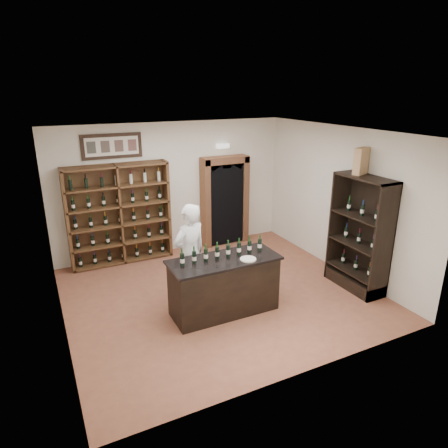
{
  "coord_description": "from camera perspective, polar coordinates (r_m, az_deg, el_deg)",
  "views": [
    {
      "loc": [
        -2.89,
        -6.08,
        3.73
      ],
      "look_at": [
        0.24,
        0.3,
        1.27
      ],
      "focal_mm": 32.0,
      "sensor_mm": 36.0,
      "label": 1
    }
  ],
  "objects": [
    {
      "name": "wall_back",
      "position": [
        9.32,
        -7.32,
        5.09
      ],
      "size": [
        5.5,
        0.04,
        3.0
      ],
      "primitive_type": "cube",
      "color": "silver",
      "rests_on": "ground"
    },
    {
      "name": "tasting_counter",
      "position": [
        6.91,
        0.01,
        -8.84
      ],
      "size": [
        1.88,
        0.78,
        1.0
      ],
      "color": "black",
      "rests_on": "ground"
    },
    {
      "name": "counter_bottle_6",
      "position": [
        6.91,
        3.66,
        -3.25
      ],
      "size": [
        0.07,
        0.07,
        0.3
      ],
      "color": "black",
      "rests_on": "tasting_counter"
    },
    {
      "name": "counter_bottle_0",
      "position": [
        6.43,
        -5.99,
        -5.08
      ],
      "size": [
        0.07,
        0.07,
        0.3
      ],
      "color": "black",
      "rests_on": "tasting_counter"
    },
    {
      "name": "counter_bottle_2",
      "position": [
        6.57,
        -2.62,
        -4.46
      ],
      "size": [
        0.07,
        0.07,
        0.3
      ],
      "color": "black",
      "rests_on": "tasting_counter"
    },
    {
      "name": "emergency_light",
      "position": [
        9.55,
        -0.16,
        11.08
      ],
      "size": [
        0.3,
        0.1,
        0.1
      ],
      "primitive_type": "cube",
      "color": "white",
      "rests_on": "wall_back"
    },
    {
      "name": "floor",
      "position": [
        7.69,
        -0.63,
        -9.91
      ],
      "size": [
        5.5,
        5.5,
        0.0
      ],
      "primitive_type": "plane",
      "color": "brown",
      "rests_on": "ground"
    },
    {
      "name": "wall_right",
      "position": [
        8.59,
        16.16,
        3.27
      ],
      "size": [
        0.04,
        5.0,
        3.0
      ],
      "primitive_type": "cube",
      "color": "silver",
      "rests_on": "ground"
    },
    {
      "name": "shopkeeper",
      "position": [
        7.08,
        -4.89,
        -4.32
      ],
      "size": [
        0.78,
        0.62,
        1.85
      ],
      "primitive_type": "imported",
      "rotation": [
        0.0,
        0.0,
        3.44
      ],
      "color": "white",
      "rests_on": "ground"
    },
    {
      "name": "wine_crate",
      "position": [
        7.74,
        19.01,
        8.5
      ],
      "size": [
        0.37,
        0.25,
        0.49
      ],
      "primitive_type": "cube",
      "rotation": [
        0.0,
        0.0,
        0.34
      ],
      "color": "tan",
      "rests_on": "side_cabinet"
    },
    {
      "name": "ceiling",
      "position": [
        6.77,
        -0.72,
        12.9
      ],
      "size": [
        5.5,
        5.5,
        0.0
      ],
      "primitive_type": "plane",
      "rotation": [
        3.14,
        0.0,
        0.0
      ],
      "color": "white",
      "rests_on": "wall_back"
    },
    {
      "name": "framed_picture",
      "position": [
        8.78,
        -15.73,
        10.66
      ],
      "size": [
        1.25,
        0.04,
        0.52
      ],
      "primitive_type": "cube",
      "color": "black",
      "rests_on": "wall_back"
    },
    {
      "name": "wall_left",
      "position": [
        6.48,
        -23.24,
        -2.67
      ],
      "size": [
        0.04,
        5.0,
        3.0
      ],
      "primitive_type": "cube",
      "color": "silver",
      "rests_on": "ground"
    },
    {
      "name": "counter_bottle_5",
      "position": [
        6.82,
        2.15,
        -3.55
      ],
      "size": [
        0.07,
        0.07,
        0.3
      ],
      "color": "black",
      "rests_on": "tasting_counter"
    },
    {
      "name": "counter_bottle_3",
      "position": [
        6.64,
        -0.99,
        -4.15
      ],
      "size": [
        0.07,
        0.07,
        0.3
      ],
      "color": "black",
      "rests_on": "tasting_counter"
    },
    {
      "name": "side_cabinet",
      "position": [
        8.06,
        18.71,
        -3.64
      ],
      "size": [
        0.48,
        1.2,
        2.2
      ],
      "color": "black",
      "rests_on": "ground"
    },
    {
      "name": "counter_bottle_7",
      "position": [
        7.01,
        5.12,
        -2.97
      ],
      "size": [
        0.07,
        0.07,
        0.3
      ],
      "color": "black",
      "rests_on": "tasting_counter"
    },
    {
      "name": "plate",
      "position": [
        6.66,
        3.46,
        -5.04
      ],
      "size": [
        0.27,
        0.27,
        0.02
      ],
      "primitive_type": "cylinder",
      "color": "beige",
      "rests_on": "tasting_counter"
    },
    {
      "name": "wine_shelf",
      "position": [
        8.96,
        -14.74,
        1.36
      ],
      "size": [
        2.2,
        0.38,
        2.2
      ],
      "color": "brown",
      "rests_on": "ground"
    },
    {
      "name": "arched_doorway",
      "position": [
        9.72,
        0.08,
        3.62
      ],
      "size": [
        1.17,
        0.35,
        2.17
      ],
      "color": "black",
      "rests_on": "ground"
    },
    {
      "name": "counter_bottle_4",
      "position": [
        6.73,
        0.6,
        -3.84
      ],
      "size": [
        0.07,
        0.07,
        0.3
      ],
      "color": "black",
      "rests_on": "tasting_counter"
    },
    {
      "name": "counter_bottle_1",
      "position": [
        6.5,
        -4.28,
        -4.77
      ],
      "size": [
        0.07,
        0.07,
        0.3
      ],
      "color": "black",
      "rests_on": "tasting_counter"
    }
  ]
}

